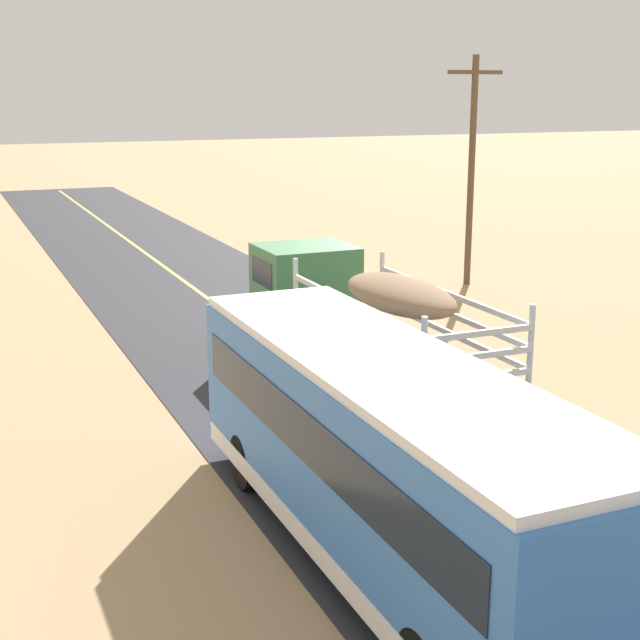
# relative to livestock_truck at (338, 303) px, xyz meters

# --- Properties ---
(livestock_truck) EXTENTS (2.53, 9.70, 3.02)m
(livestock_truck) POSITION_rel_livestock_truck_xyz_m (0.00, 0.00, 0.00)
(livestock_truck) COLOR #3F7F4C
(livestock_truck) RESTS_ON road_surface
(bus) EXTENTS (2.54, 10.00, 3.21)m
(bus) POSITION_rel_livestock_truck_xyz_m (-3.34, -8.98, -0.04)
(bus) COLOR #3872C6
(bus) RESTS_ON road_surface
(power_pole_mid) EXTENTS (2.20, 0.24, 8.23)m
(power_pole_mid) POSITION_rel_livestock_truck_xyz_m (8.83, 7.73, 2.62)
(power_pole_mid) COLOR brown
(power_pole_mid) RESTS_ON ground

